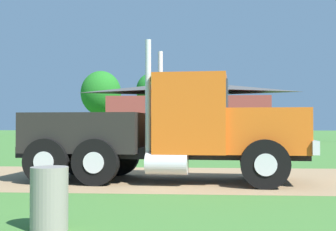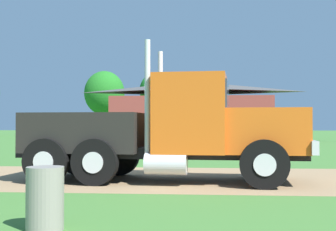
{
  "view_description": "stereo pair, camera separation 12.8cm",
  "coord_description": "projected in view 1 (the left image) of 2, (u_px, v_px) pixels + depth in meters",
  "views": [
    {
      "loc": [
        2.26,
        -12.59,
        1.47
      ],
      "look_at": [
        1.3,
        0.23,
        1.72
      ],
      "focal_mm": 48.95,
      "sensor_mm": 36.0,
      "label": 1
    },
    {
      "loc": [
        2.38,
        -12.58,
        1.47
      ],
      "look_at": [
        1.3,
        0.23,
        1.72
      ],
      "focal_mm": 48.95,
      "sensor_mm": 36.0,
      "label": 2
    }
  ],
  "objects": [
    {
      "name": "ground_plane",
      "position": [
        121.0,
        177.0,
        12.69
      ],
      "size": [
        200.0,
        200.0,
        0.0
      ],
      "primitive_type": "plane",
      "color": "#417431"
    },
    {
      "name": "dirt_track",
      "position": [
        121.0,
        177.0,
        12.69
      ],
      "size": [
        120.0,
        5.92,
        0.01
      ],
      "primitive_type": "cube",
      "color": "#987A55",
      "rests_on": "ground_plane"
    },
    {
      "name": "truck_foreground_white",
      "position": [
        167.0,
        132.0,
        11.91
      ],
      "size": [
        7.59,
        3.06,
        3.54
      ],
      "color": "black",
      "rests_on": "ground_plane"
    },
    {
      "name": "steel_barrel",
      "position": [
        49.0,
        198.0,
        6.38
      ],
      "size": [
        0.52,
        0.52,
        0.88
      ],
      "primitive_type": "cylinder",
      "color": "gray",
      "rests_on": "ground_plane"
    },
    {
      "name": "shed_building",
      "position": [
        189.0,
        113.0,
        38.61
      ],
      "size": [
        13.57,
        6.53,
        5.1
      ],
      "color": "brown",
      "rests_on": "ground_plane"
    },
    {
      "name": "tree_mid",
      "position": [
        101.0,
        93.0,
        50.56
      ],
      "size": [
        4.45,
        4.45,
        7.39
      ],
      "color": "#513823",
      "rests_on": "ground_plane"
    },
    {
      "name": "tree_right",
      "position": [
        152.0,
        91.0,
        53.67
      ],
      "size": [
        3.74,
        3.74,
        7.53
      ],
      "color": "#513823",
      "rests_on": "ground_plane"
    }
  ]
}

